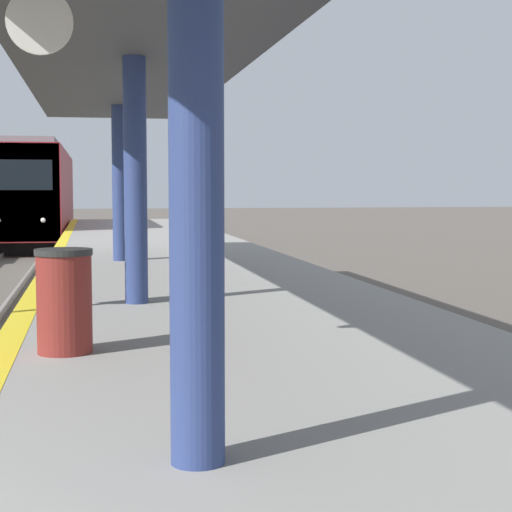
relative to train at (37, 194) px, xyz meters
name	(u,v)px	position (x,y,z in m)	size (l,w,h in m)	color
train	(37,194)	(0.00, 0.00, 0.00)	(2.81, 19.62, 4.38)	black
station_canopy	(134,58)	(3.10, -29.48, 2.03)	(3.30, 20.73, 3.52)	navy
trash_bin	(64,301)	(2.24, -32.89, -0.77)	(0.55, 0.55, 1.00)	maroon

